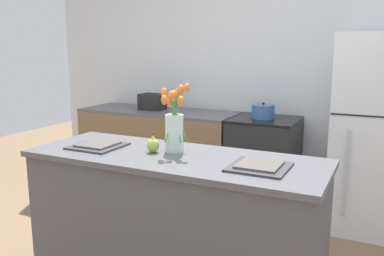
{
  "coord_description": "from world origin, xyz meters",
  "views": [
    {
      "loc": [
        1.13,
        -2.05,
        1.54
      ],
      "look_at": [
        0.0,
        0.25,
        1.03
      ],
      "focal_mm": 38.0,
      "sensor_mm": 36.0,
      "label": 1
    }
  ],
  "objects_px": {
    "plate_setting_left": "(98,145)",
    "cooking_pot": "(263,111)",
    "toaster": "(152,102)",
    "refrigerator": "(376,135)",
    "pear_figurine": "(153,145)",
    "flower_vase": "(174,125)",
    "plate_setting_right": "(259,166)",
    "stove_range": "(264,165)"
  },
  "relations": [
    {
      "from": "refrigerator",
      "to": "plate_setting_left",
      "type": "xyz_separation_m",
      "value": [
        -1.59,
        -1.63,
        0.09
      ]
    },
    {
      "from": "refrigerator",
      "to": "toaster",
      "type": "bearing_deg",
      "value": 179.82
    },
    {
      "from": "stove_range",
      "to": "plate_setting_left",
      "type": "height_order",
      "value": "plate_setting_left"
    },
    {
      "from": "plate_setting_left",
      "to": "flower_vase",
      "type": "bearing_deg",
      "value": 12.75
    },
    {
      "from": "plate_setting_left",
      "to": "cooking_pot",
      "type": "relative_size",
      "value": 1.39
    },
    {
      "from": "stove_range",
      "to": "flower_vase",
      "type": "bearing_deg",
      "value": -95.08
    },
    {
      "from": "stove_range",
      "to": "plate_setting_left",
      "type": "relative_size",
      "value": 2.94
    },
    {
      "from": "flower_vase",
      "to": "cooking_pot",
      "type": "xyz_separation_m",
      "value": [
        0.11,
        1.52,
        -0.12
      ]
    },
    {
      "from": "flower_vase",
      "to": "pear_figurine",
      "type": "xyz_separation_m",
      "value": [
        -0.11,
        -0.08,
        -0.12
      ]
    },
    {
      "from": "plate_setting_right",
      "to": "stove_range",
      "type": "bearing_deg",
      "value": 104.95
    },
    {
      "from": "stove_range",
      "to": "toaster",
      "type": "xyz_separation_m",
      "value": [
        -1.24,
        0.01,
        0.53
      ]
    },
    {
      "from": "flower_vase",
      "to": "pear_figurine",
      "type": "bearing_deg",
      "value": -144.11
    },
    {
      "from": "pear_figurine",
      "to": "plate_setting_right",
      "type": "xyz_separation_m",
      "value": [
        0.68,
        -0.04,
        -0.04
      ]
    },
    {
      "from": "refrigerator",
      "to": "cooking_pot",
      "type": "distance_m",
      "value": 0.98
    },
    {
      "from": "refrigerator",
      "to": "cooking_pot",
      "type": "xyz_separation_m",
      "value": [
        -0.97,
        -0.0,
        0.13
      ]
    },
    {
      "from": "plate_setting_left",
      "to": "stove_range",
      "type": "bearing_deg",
      "value": 68.72
    },
    {
      "from": "toaster",
      "to": "cooking_pot",
      "type": "distance_m",
      "value": 1.21
    },
    {
      "from": "pear_figurine",
      "to": "plate_setting_right",
      "type": "height_order",
      "value": "pear_figurine"
    },
    {
      "from": "toaster",
      "to": "cooking_pot",
      "type": "relative_size",
      "value": 1.28
    },
    {
      "from": "plate_setting_right",
      "to": "cooking_pot",
      "type": "height_order",
      "value": "cooking_pot"
    },
    {
      "from": "refrigerator",
      "to": "toaster",
      "type": "distance_m",
      "value": 2.19
    },
    {
      "from": "stove_range",
      "to": "toaster",
      "type": "height_order",
      "value": "toaster"
    },
    {
      "from": "flower_vase",
      "to": "toaster",
      "type": "xyz_separation_m",
      "value": [
        -1.1,
        1.53,
        -0.1
      ]
    },
    {
      "from": "stove_range",
      "to": "plate_setting_right",
      "type": "xyz_separation_m",
      "value": [
        0.44,
        -1.63,
        0.48
      ]
    },
    {
      "from": "pear_figurine",
      "to": "toaster",
      "type": "xyz_separation_m",
      "value": [
        -1.0,
        1.6,
        0.02
      ]
    },
    {
      "from": "pear_figurine",
      "to": "cooking_pot",
      "type": "height_order",
      "value": "cooking_pot"
    },
    {
      "from": "flower_vase",
      "to": "plate_setting_right",
      "type": "relative_size",
      "value": 1.38
    },
    {
      "from": "refrigerator",
      "to": "flower_vase",
      "type": "relative_size",
      "value": 3.96
    },
    {
      "from": "pear_figurine",
      "to": "plate_setting_left",
      "type": "distance_m",
      "value": 0.4
    },
    {
      "from": "pear_figurine",
      "to": "cooking_pot",
      "type": "distance_m",
      "value": 1.61
    },
    {
      "from": "plate_setting_left",
      "to": "plate_setting_right",
      "type": "bearing_deg",
      "value": 0.0
    },
    {
      "from": "flower_vase",
      "to": "toaster",
      "type": "relative_size",
      "value": 1.5
    },
    {
      "from": "stove_range",
      "to": "toaster",
      "type": "bearing_deg",
      "value": 179.64
    },
    {
      "from": "plate_setting_left",
      "to": "cooking_pot",
      "type": "distance_m",
      "value": 1.74
    },
    {
      "from": "refrigerator",
      "to": "plate_setting_right",
      "type": "height_order",
      "value": "refrigerator"
    },
    {
      "from": "stove_range",
      "to": "refrigerator",
      "type": "xyz_separation_m",
      "value": [
        0.95,
        0.0,
        0.38
      ]
    },
    {
      "from": "flower_vase",
      "to": "cooking_pot",
      "type": "height_order",
      "value": "flower_vase"
    },
    {
      "from": "stove_range",
      "to": "toaster",
      "type": "distance_m",
      "value": 1.35
    },
    {
      "from": "pear_figurine",
      "to": "plate_setting_right",
      "type": "bearing_deg",
      "value": -3.12
    },
    {
      "from": "plate_setting_left",
      "to": "plate_setting_right",
      "type": "distance_m",
      "value": 1.07
    },
    {
      "from": "refrigerator",
      "to": "cooking_pot",
      "type": "height_order",
      "value": "refrigerator"
    },
    {
      "from": "plate_setting_left",
      "to": "toaster",
      "type": "height_order",
      "value": "toaster"
    }
  ]
}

